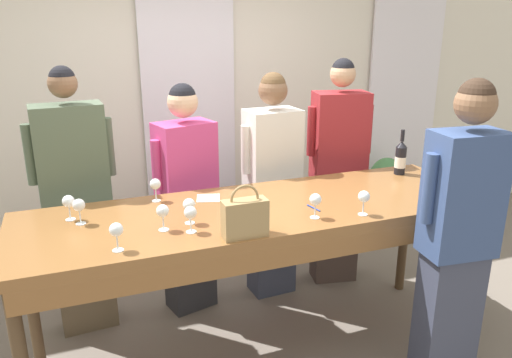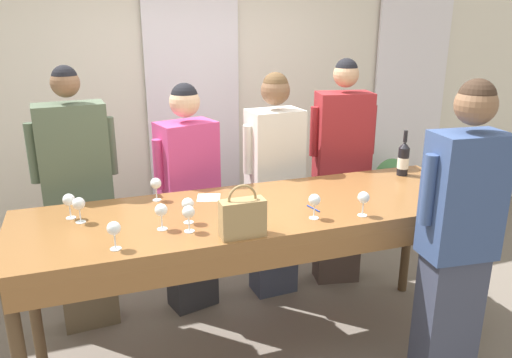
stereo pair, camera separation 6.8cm
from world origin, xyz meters
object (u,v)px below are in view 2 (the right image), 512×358
Objects in this scene: wine_glass_front_right at (156,184)px; host_pouring at (457,241)px; guest_olive_jacket at (79,202)px; guest_cream_sweater at (274,185)px; wine_bottle at (403,159)px; wine_glass_back_left at (315,201)px; wine_glass_center_right at (189,213)px; wine_glass_back_right at (69,201)px; guest_striped_shirt at (341,173)px; wine_glass_front_mid at (161,211)px; guest_pink_top at (189,198)px; wine_glass_front_left at (114,229)px; wine_glass_center_mid at (363,198)px; wine_glass_back_mid at (79,204)px; wine_glass_center_left at (188,205)px; tasting_bar at (262,222)px; handbag at (242,217)px; potted_plant at (391,191)px.

wine_glass_front_right is 1.79m from host_pouring.
guest_cream_sweater is (1.42, 0.00, -0.04)m from guest_olive_jacket.
wine_glass_back_left is (-0.97, -0.54, -0.01)m from wine_bottle.
wine_glass_center_right is at bearing -163.89° from wine_bottle.
wine_glass_back_right is at bearing 160.51° from wine_glass_back_left.
host_pouring is (-0.03, -1.39, 0.02)m from guest_striped_shirt.
wine_glass_front_mid is 0.97m from guest_pink_top.
wine_glass_center_mid is (1.38, -0.02, -0.00)m from wine_glass_front_left.
wine_bottle is 0.91m from wine_glass_center_mid.
guest_pink_top reaches higher than wine_glass_front_right.
wine_glass_back_left is at bearing -16.84° from wine_glass_back_mid.
guest_olive_jacket is (-0.58, 0.83, -0.21)m from wine_glass_center_left.
tasting_bar is at bearing 10.92° from wine_glass_front_mid.
tasting_bar is 19.68× the size of wine_glass_back_mid.
handbag is 0.47m from wine_glass_back_left.
wine_glass_back_mid is 1.56m from guest_cream_sweater.
wine_glass_front_left is at bearing -67.21° from wine_glass_back_right.
wine_glass_back_mid is at bearing 149.12° from wine_glass_center_right.
guest_olive_jacket reaches higher than guest_pink_top.
wine_bottle is 2.24× the size of wine_glass_center_right.
wine_glass_front_mid is (0.26, 0.17, -0.00)m from wine_glass_front_left.
guest_pink_top is at bearing 60.72° from wine_glass_front_left.
potted_plant is (2.52, 1.12, -0.71)m from wine_glass_front_right.
potted_plant is at bearing 37.01° from tasting_bar.
guest_olive_jacket is (-0.81, 1.10, -0.21)m from handbag.
potted_plant is at bearing 44.93° from wine_glass_back_left.
potted_plant is (1.00, 0.72, -0.51)m from guest_striped_shirt.
wine_bottle is at bearing 16.11° from wine_glass_center_right.
guest_pink_top is 0.97× the size of guest_cream_sweater.
wine_glass_back_right is (-1.09, 0.21, 0.20)m from tasting_bar.
guest_striped_shirt is (1.24, 0.00, 0.06)m from guest_pink_top.
guest_pink_top reaches higher than wine_glass_back_mid.
handbag is at bearing -53.52° from guest_olive_jacket.
handbag is (-1.43, -0.63, -0.01)m from wine_bottle.
tasting_bar is at bearing -11.07° from wine_glass_back_right.
wine_glass_back_mid is (-1.03, 0.13, 0.20)m from tasting_bar.
tasting_bar is at bearing -142.99° from potted_plant.
wine_glass_back_left is at bearing -150.92° from wine_bottle.
guest_cream_sweater is (1.25, 1.04, -0.24)m from wine_glass_front_left.
wine_glass_front_left and wine_glass_back_mid have the same top height.
guest_olive_jacket is at bearing 126.48° from handbag.
guest_cream_sweater reaches higher than wine_glass_back_left.
wine_glass_center_right is at bearing -145.62° from potted_plant.
wine_glass_front_mid is 0.47m from wine_glass_front_right.
tasting_bar is 0.51m from wine_glass_center_left.
wine_glass_back_right reaches higher than potted_plant.
wine_glass_back_left is at bearing 150.66° from host_pouring.
tasting_bar is at bearing 18.13° from wine_glass_front_left.
wine_glass_center_right is 1.73m from guest_striped_shirt.
potted_plant is at bearing 57.41° from wine_bottle.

